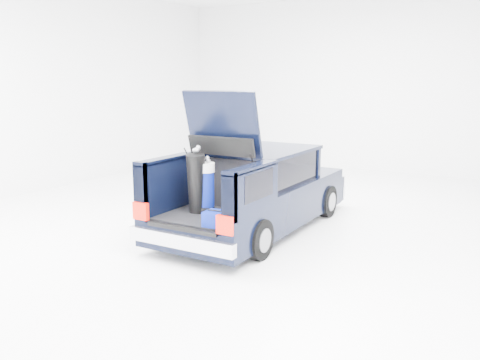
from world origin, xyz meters
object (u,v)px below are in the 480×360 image
Objects in this scene: car at (257,191)px; blue_duffel at (220,219)px; black_golf_bag at (197,183)px; blue_golf_bag at (206,187)px; red_suitcase at (249,196)px.

car is 9.96× the size of blue_duffel.
car is at bearing 67.92° from black_golf_bag.
black_golf_bag is 0.16m from blue_golf_bag.
car reaches higher than blue_golf_bag.
red_suitcase is 1.24× the size of blue_duffel.
black_golf_bag reaches higher than blue_golf_bag.
red_suitcase is 0.83m from blue_duffel.
car is 1.50m from blue_golf_bag.
car is at bearing 99.14° from blue_duffel.
black_golf_bag is (-0.22, -1.54, 0.40)m from car.
car is 1.61m from black_golf_bag.
blue_duffel is at bearing -39.47° from blue_golf_bag.
blue_duffel is (-0.00, -0.81, -0.17)m from red_suitcase.
blue_golf_bag is 1.90× the size of blue_duffel.
blue_golf_bag is at bearing -94.21° from car.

